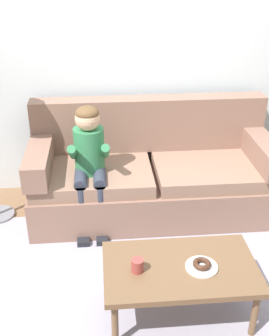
% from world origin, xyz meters
% --- Properties ---
extents(ground, '(10.00, 10.00, 0.00)m').
position_xyz_m(ground, '(0.00, 0.00, 0.00)').
color(ground, brown).
extents(wall_back, '(8.00, 0.10, 2.80)m').
position_xyz_m(wall_back, '(0.00, 1.40, 1.40)').
color(wall_back, silver).
rests_on(wall_back, ground).
extents(area_rug, '(2.67, 2.05, 0.01)m').
position_xyz_m(area_rug, '(0.00, -0.25, 0.01)').
color(area_rug, '#9993A3').
rests_on(area_rug, ground).
extents(couch, '(2.20, 0.90, 1.01)m').
position_xyz_m(couch, '(0.09, 0.86, 0.36)').
color(couch, '#846051').
rests_on(couch, ground).
extents(coffee_table, '(1.01, 0.60, 0.41)m').
position_xyz_m(coffee_table, '(0.11, -0.48, 0.37)').
color(coffee_table, brown).
rests_on(coffee_table, ground).
extents(person_child, '(0.34, 0.58, 1.10)m').
position_xyz_m(person_child, '(-0.47, 0.64, 0.67)').
color(person_child, '#337A4C').
rests_on(person_child, ground).
extents(plate, '(0.21, 0.21, 0.01)m').
position_xyz_m(plate, '(0.25, -0.51, 0.41)').
color(plate, white).
rests_on(plate, coffee_table).
extents(donut, '(0.16, 0.16, 0.04)m').
position_xyz_m(donut, '(0.25, -0.51, 0.44)').
color(donut, '#422619').
rests_on(donut, plate).
extents(mug, '(0.08, 0.08, 0.09)m').
position_xyz_m(mug, '(-0.17, -0.51, 0.45)').
color(mug, '#993D38').
rests_on(mug, coffee_table).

